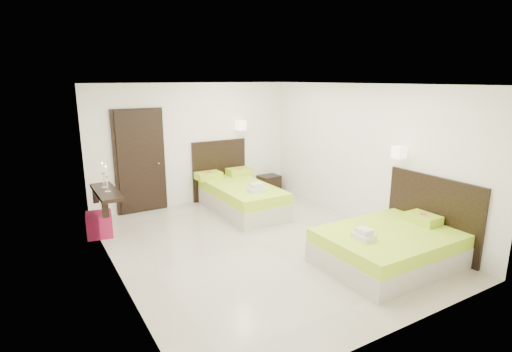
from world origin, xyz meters
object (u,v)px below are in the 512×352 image
bed_single (240,195)px  ottoman (99,225)px  bed_double (392,245)px  nightstand (269,184)px

bed_single → ottoman: size_ratio=5.15×
bed_single → ottoman: (-2.79, -0.01, -0.12)m
bed_double → ottoman: bearing=136.9°
bed_double → ottoman: size_ratio=4.68×
bed_single → bed_double: size_ratio=1.10×
bed_single → nightstand: size_ratio=4.55×
ottoman → bed_single: bearing=0.3°
bed_single → ottoman: bearing=-179.7°
bed_double → ottoman: 4.87m
bed_single → bed_double: 3.42m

